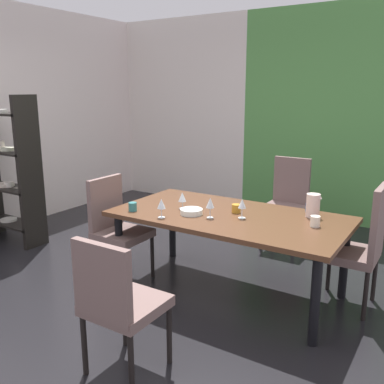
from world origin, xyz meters
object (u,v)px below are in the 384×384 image
wine_glass_south (210,203)px  pitcher_west (313,205)px  wine_glass_left (182,197)px  chair_left_near (116,224)px  dining_table (229,222)px  serving_bowl_north (191,212)px  chair_right_far (361,243)px  cup_rear (310,208)px  chair_head_far (287,199)px  cup_corner (236,208)px  wine_glass_right (161,204)px  cup_front (315,221)px  display_shelf (7,170)px  wine_glass_near_shelf (242,204)px  chair_head_near (117,300)px  cup_center (133,207)px

wine_glass_south → pitcher_west: pitcher_west is taller
wine_glass_left → chair_left_near: bearing=-157.1°
dining_table → serving_bowl_north: 0.34m
chair_right_far → cup_rear: (-0.46, 0.12, 0.19)m
chair_head_far → cup_corner: bearing=90.3°
wine_glass_left → wine_glass_right: bearing=-89.4°
chair_right_far → cup_front: size_ratio=12.28×
display_shelf → wine_glass_right: 2.35m
dining_table → pitcher_west: size_ratio=10.02×
serving_bowl_north → wine_glass_right: bearing=-126.2°
wine_glass_right → wine_glass_near_shelf: bearing=31.0°
wine_glass_right → cup_front: bearing=21.3°
chair_head_far → cup_corner: chair_head_far is taller
display_shelf → serving_bowl_north: display_shelf is taller
chair_head_near → serving_bowl_north: 1.26m
wine_glass_near_shelf → wine_glass_south: size_ratio=0.96×
chair_left_near → wine_glass_south: bearing=98.4°
chair_right_far → serving_bowl_north: chair_right_far is taller
dining_table → wine_glass_south: size_ratio=11.42×
wine_glass_right → serving_bowl_north: bearing=53.8°
display_shelf → wine_glass_left: (2.34, 0.12, -0.03)m
dining_table → wine_glass_right: size_ratio=12.23×
display_shelf → wine_glass_south: 2.69m
wine_glass_south → serving_bowl_north: (-0.19, 0.01, -0.10)m
cup_rear → cup_center: 1.55m
serving_bowl_north → wine_glass_near_shelf: bearing=17.1°
serving_bowl_north → cup_center: cup_center is taller
wine_glass_south → wine_glass_right: size_ratio=1.07×
chair_right_far → wine_glass_south: bearing=113.6°
display_shelf → cup_center: (2.01, -0.17, -0.10)m
wine_glass_south → wine_glass_left: bearing=162.7°
chair_head_near → wine_glass_left: 1.42m
chair_head_near → cup_corner: bearing=87.7°
chair_right_far → chair_left_near: size_ratio=1.07×
chair_head_near → wine_glass_right: (-0.40, 1.00, 0.31)m
wine_glass_right → cup_front: size_ratio=1.92×
cup_center → wine_glass_near_shelf: bearing=19.3°
wine_glass_left → cup_corner: 0.49m
cup_front → cup_center: size_ratio=1.11×
chair_right_far → wine_glass_left: 1.54m
cup_front → pitcher_west: pitcher_west is taller
wine_glass_south → chair_head_far: bearing=86.1°
chair_head_far → serving_bowl_north: 1.60m
chair_right_far → pitcher_west: chair_right_far is taller
display_shelf → wine_glass_near_shelf: display_shelf is taller
wine_glass_south → cup_center: bearing=-164.8°
display_shelf → pitcher_west: size_ratio=8.59×
chair_right_far → cup_front: chair_right_far is taller
wine_glass_south → cup_center: (-0.68, -0.18, -0.09)m
cup_rear → chair_left_near: bearing=-154.7°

